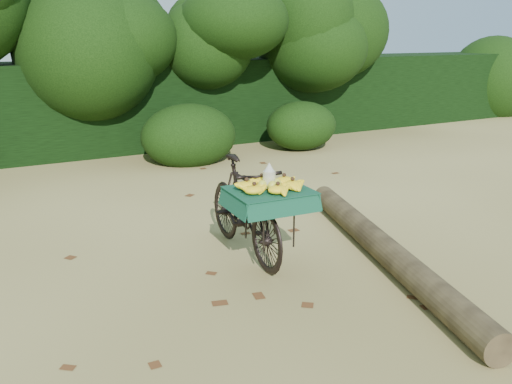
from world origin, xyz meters
TOP-DOWN VIEW (x-y plane):
  - ground at (0.00, 0.00)m, footprint 80.00×80.00m
  - vendor_bicycle at (0.37, -0.19)m, footprint 0.80×1.84m
  - fallen_log at (1.59, -1.03)m, footprint 1.41×3.89m
  - hedge_backdrop at (0.00, 6.30)m, footprint 26.00×1.80m
  - tree_row at (-0.65, 5.50)m, footprint 14.50×2.00m
  - bush_clumps at (0.50, 4.30)m, footprint 8.80×1.70m
  - leaf_litter at (0.00, 0.65)m, footprint 7.00×7.30m

SIDE VIEW (x-z plane):
  - ground at x=0.00m, z-range 0.00..0.00m
  - leaf_litter at x=0.00m, z-range 0.00..0.01m
  - fallen_log at x=1.59m, z-range 0.00..0.29m
  - bush_clumps at x=0.50m, z-range 0.00..0.90m
  - vendor_bicycle at x=0.37m, z-range 0.01..1.09m
  - hedge_backdrop at x=0.00m, z-range 0.00..1.80m
  - tree_row at x=-0.65m, z-range 0.00..4.00m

